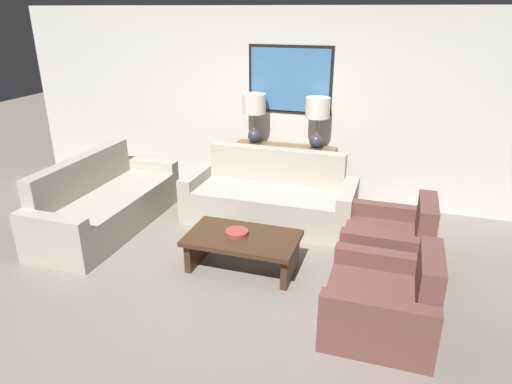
{
  "coord_description": "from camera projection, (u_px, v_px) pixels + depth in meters",
  "views": [
    {
      "loc": [
        1.51,
        -3.71,
        2.61
      ],
      "look_at": [
        0.02,
        0.91,
        0.65
      ],
      "focal_mm": 32.0,
      "sensor_mm": 36.0,
      "label": 1
    }
  ],
  "objects": [
    {
      "name": "back_wall",
      "position": [
        290.0,
        106.0,
        6.43
      ],
      "size": [
        8.44,
        0.12,
        2.65
      ],
      "color": "beige",
      "rests_on": "ground_plane"
    },
    {
      "name": "console_table",
      "position": [
        284.0,
        174.0,
        6.53
      ],
      "size": [
        1.43,
        0.39,
        0.81
      ],
      "color": "brown",
      "rests_on": "ground_plane"
    },
    {
      "name": "table_lamp_left",
      "position": [
        254.0,
        110.0,
        6.32
      ],
      "size": [
        0.33,
        0.33,
        0.71
      ],
      "color": "#333338",
      "rests_on": "console_table"
    },
    {
      "name": "armchair_near_back_wall",
      "position": [
        391.0,
        243.0,
        4.91
      ],
      "size": [
        0.91,
        0.94,
        0.8
      ],
      "color": "brown",
      "rests_on": "ground_plane"
    },
    {
      "name": "coffee_table",
      "position": [
        243.0,
        245.0,
        4.82
      ],
      "size": [
        1.17,
        0.68,
        0.39
      ],
      "color": "#3D2616",
      "rests_on": "ground_plane"
    },
    {
      "name": "couch_by_back_wall",
      "position": [
        270.0,
        199.0,
        5.96
      ],
      "size": [
        2.19,
        0.87,
        0.9
      ],
      "color": "#ADA393",
      "rests_on": "ground_plane"
    },
    {
      "name": "table_lamp_right",
      "position": [
        317.0,
        114.0,
        6.07
      ],
      "size": [
        0.33,
        0.33,
        0.71
      ],
      "color": "#333338",
      "rests_on": "console_table"
    },
    {
      "name": "decorative_bowl",
      "position": [
        237.0,
        233.0,
        4.81
      ],
      "size": [
        0.25,
        0.25,
        0.05
      ],
      "color": "#93382D",
      "rests_on": "coffee_table"
    },
    {
      "name": "armchair_near_camera",
      "position": [
        385.0,
        303.0,
        3.9
      ],
      "size": [
        0.91,
        0.94,
        0.8
      ],
      "color": "brown",
      "rests_on": "ground_plane"
    },
    {
      "name": "couch_by_side",
      "position": [
        105.0,
        204.0,
        5.78
      ],
      "size": [
        0.87,
        2.19,
        0.9
      ],
      "color": "#ADA393",
      "rests_on": "ground_plane"
    },
    {
      "name": "ground_plane",
      "position": [
        227.0,
        282.0,
        4.68
      ],
      "size": [
        20.0,
        20.0,
        0.0
      ],
      "primitive_type": "plane",
      "color": "slate"
    }
  ]
}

